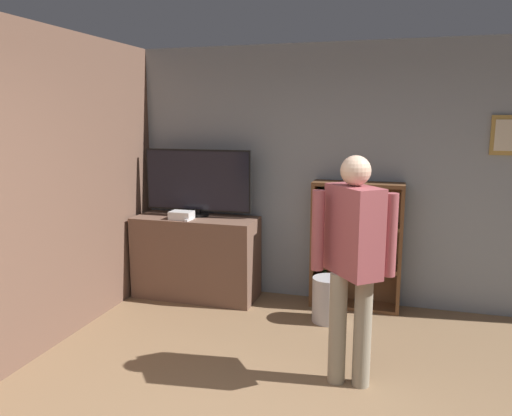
{
  "coord_description": "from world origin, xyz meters",
  "views": [
    {
      "loc": [
        0.63,
        -2.14,
        1.96
      ],
      "look_at": [
        -0.58,
        1.98,
        1.17
      ],
      "focal_mm": 35.0,
      "sensor_mm": 36.0,
      "label": 1
    }
  ],
  "objects": [
    {
      "name": "remote_loose",
      "position": [
        -1.48,
        2.55,
        0.9
      ],
      "size": [
        0.05,
        0.14,
        0.02
      ],
      "color": "white",
      "rests_on": "tv_ledge"
    },
    {
      "name": "television",
      "position": [
        -1.48,
        2.81,
        1.27
      ],
      "size": [
        1.2,
        0.22,
        0.73
      ],
      "color": "black",
      "rests_on": "tv_ledge"
    },
    {
      "name": "person",
      "position": [
        0.33,
        1.35,
        1.01
      ],
      "size": [
        0.6,
        0.49,
        1.7
      ],
      "rotation": [
        0.0,
        0.0,
        -0.89
      ],
      "color": "gray",
      "rests_on": "ground_plane"
    },
    {
      "name": "waste_bin",
      "position": [
        0.01,
        2.45,
        0.22
      ],
      "size": [
        0.31,
        0.31,
        0.44
      ],
      "color": "#B7B7BC",
      "rests_on": "ground_plane"
    },
    {
      "name": "game_console",
      "position": [
        -1.58,
        2.6,
        0.93
      ],
      "size": [
        0.24,
        0.17,
        0.09
      ],
      "color": "white",
      "rests_on": "tv_ledge"
    },
    {
      "name": "wall_side_brick",
      "position": [
        -2.22,
        1.53,
        1.35
      ],
      "size": [
        0.06,
        4.66,
        2.7
      ],
      "color": "brown",
      "rests_on": "ground_plane"
    },
    {
      "name": "tv_ledge",
      "position": [
        -1.48,
        2.73,
        0.44
      ],
      "size": [
        1.33,
        0.53,
        0.89
      ],
      "color": "brown",
      "rests_on": "ground_plane"
    },
    {
      "name": "bookshelf",
      "position": [
        0.13,
        2.92,
        0.66
      ],
      "size": [
        0.91,
        0.28,
        1.31
      ],
      "color": "brown",
      "rests_on": "ground_plane"
    },
    {
      "name": "wall_back",
      "position": [
        0.01,
        3.09,
        1.35
      ],
      "size": [
        6.37,
        0.09,
        2.7
      ],
      "color": "gray",
      "rests_on": "ground_plane"
    }
  ]
}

